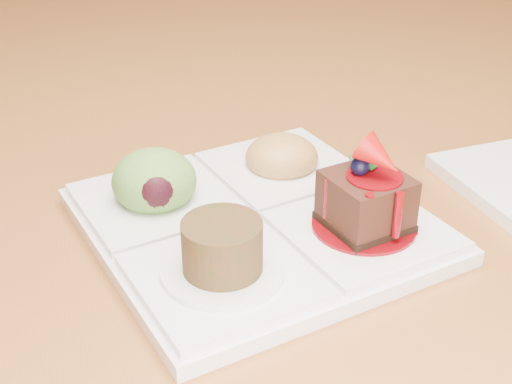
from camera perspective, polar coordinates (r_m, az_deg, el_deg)
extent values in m
cube|color=#986327|center=(0.80, 8.37, 6.00)|extent=(1.00, 1.80, 0.04)
cylinder|color=#986327|center=(1.68, -17.23, 3.85)|extent=(0.06, 0.06, 0.71)
cylinder|color=#986327|center=(1.82, 11.55, 6.55)|extent=(0.06, 0.06, 0.71)
cube|color=silver|center=(0.54, 0.00, -2.67)|extent=(0.29, 0.29, 0.01)
cube|color=silver|center=(0.52, 8.60, -3.07)|extent=(0.14, 0.14, 0.01)
cube|color=silver|center=(0.47, -2.66, -6.79)|extent=(0.14, 0.14, 0.01)
cube|color=silver|center=(0.56, -8.02, -0.69)|extent=(0.14, 0.14, 0.01)
cube|color=silver|center=(0.61, 2.06, 1.99)|extent=(0.14, 0.14, 0.01)
cylinder|color=#610308|center=(0.52, 8.63, -2.68)|extent=(0.08, 0.08, 0.00)
cube|color=black|center=(0.52, 8.65, -2.46)|extent=(0.07, 0.07, 0.01)
cube|color=black|center=(0.51, 8.82, -0.46)|extent=(0.07, 0.07, 0.03)
cylinder|color=#610308|center=(0.50, 8.98, 1.32)|extent=(0.04, 0.04, 0.00)
sphere|color=black|center=(0.50, 8.30, 2.06)|extent=(0.01, 0.01, 0.01)
cone|color=#AB100B|center=(0.49, 9.93, 2.69)|extent=(0.04, 0.04, 0.03)
cube|color=#124915|center=(0.51, 8.88, 2.38)|extent=(0.02, 0.02, 0.01)
cube|color=#124915|center=(0.51, 8.14, 2.40)|extent=(0.01, 0.01, 0.01)
cylinder|color=#610308|center=(0.49, 8.91, -2.12)|extent=(0.01, 0.01, 0.04)
cylinder|color=#610308|center=(0.49, 11.28, -1.81)|extent=(0.01, 0.01, 0.03)
cylinder|color=#610308|center=(0.51, 5.78, -0.50)|extent=(0.01, 0.01, 0.03)
cylinder|color=silver|center=(0.47, -2.67, -6.30)|extent=(0.08, 0.08, 0.00)
cylinder|color=#502616|center=(0.46, -2.73, -4.35)|extent=(0.05, 0.05, 0.03)
cylinder|color=#4C2A10|center=(0.45, -2.76, -3.16)|extent=(0.04, 0.04, 0.00)
ellipsoid|color=#5E933C|center=(0.55, -8.14, 0.88)|extent=(0.07, 0.07, 0.05)
ellipsoid|color=black|center=(0.53, -7.93, -0.03)|extent=(0.03, 0.02, 0.03)
ellipsoid|color=#BF8445|center=(0.60, 2.07, 2.80)|extent=(0.06, 0.06, 0.04)
cube|color=#BD4B0D|center=(0.61, 2.95, 3.32)|extent=(0.02, 0.02, 0.01)
cube|color=#587719|center=(0.61, 2.06, 3.68)|extent=(0.01, 0.01, 0.02)
cube|color=#BD4B0D|center=(0.61, 0.80, 3.44)|extent=(0.02, 0.02, 0.01)
cube|color=#587719|center=(0.60, 1.19, 2.81)|extent=(0.02, 0.02, 0.01)
cube|color=#BD4B0D|center=(0.59, 2.12, 2.70)|extent=(0.02, 0.02, 0.01)
cube|color=#587719|center=(0.59, 3.26, 3.00)|extent=(0.02, 0.02, 0.01)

